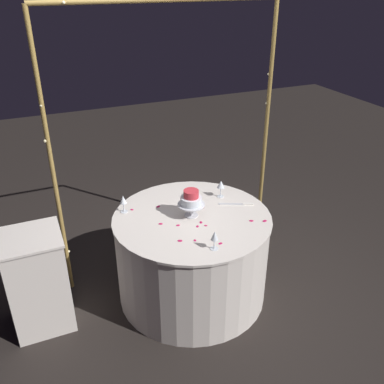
{
  "coord_description": "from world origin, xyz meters",
  "views": [
    {
      "loc": [
        -1.15,
        -2.68,
        2.54
      ],
      "look_at": [
        0.0,
        0.0,
        1.01
      ],
      "focal_mm": 39.39,
      "sensor_mm": 36.0,
      "label": 1
    }
  ],
  "objects_px": {
    "decorative_arch": "(168,111)",
    "wine_glass_1": "(123,200)",
    "main_table": "(192,256)",
    "wine_glass_0": "(215,237)",
    "wine_glass_2": "(221,185)",
    "cake_knife": "(238,204)",
    "side_table": "(38,281)",
    "tiered_cake": "(191,200)"
  },
  "relations": [
    {
      "from": "decorative_arch",
      "to": "wine_glass_1",
      "type": "bearing_deg",
      "value": -156.54
    },
    {
      "from": "main_table",
      "to": "wine_glass_0",
      "type": "bearing_deg",
      "value": -93.72
    },
    {
      "from": "wine_glass_2",
      "to": "cake_knife",
      "type": "xyz_separation_m",
      "value": [
        0.07,
        -0.19,
        -0.11
      ]
    },
    {
      "from": "side_table",
      "to": "cake_knife",
      "type": "relative_size",
      "value": 2.99
    },
    {
      "from": "wine_glass_0",
      "to": "cake_knife",
      "type": "xyz_separation_m",
      "value": [
        0.47,
        0.5,
        -0.1
      ]
    },
    {
      "from": "wine_glass_2",
      "to": "cake_knife",
      "type": "bearing_deg",
      "value": -68.26
    },
    {
      "from": "wine_glass_1",
      "to": "cake_knife",
      "type": "height_order",
      "value": "wine_glass_1"
    },
    {
      "from": "decorative_arch",
      "to": "wine_glass_1",
      "type": "xyz_separation_m",
      "value": [
        -0.48,
        -0.21,
        -0.63
      ]
    },
    {
      "from": "wine_glass_0",
      "to": "wine_glass_2",
      "type": "height_order",
      "value": "wine_glass_2"
    },
    {
      "from": "wine_glass_1",
      "to": "wine_glass_2",
      "type": "distance_m",
      "value": 0.85
    },
    {
      "from": "side_table",
      "to": "cake_knife",
      "type": "bearing_deg",
      "value": -4.26
    },
    {
      "from": "decorative_arch",
      "to": "main_table",
      "type": "xyz_separation_m",
      "value": [
        0.0,
        -0.5,
        -1.13
      ]
    },
    {
      "from": "tiered_cake",
      "to": "wine_glass_1",
      "type": "relative_size",
      "value": 1.53
    },
    {
      "from": "decorative_arch",
      "to": "wine_glass_2",
      "type": "relative_size",
      "value": 15.37
    },
    {
      "from": "decorative_arch",
      "to": "cake_knife",
      "type": "height_order",
      "value": "decorative_arch"
    },
    {
      "from": "decorative_arch",
      "to": "wine_glass_1",
      "type": "distance_m",
      "value": 0.82
    },
    {
      "from": "tiered_cake",
      "to": "cake_knife",
      "type": "bearing_deg",
      "value": 1.56
    },
    {
      "from": "tiered_cake",
      "to": "cake_knife",
      "type": "height_order",
      "value": "tiered_cake"
    },
    {
      "from": "wine_glass_1",
      "to": "cake_knife",
      "type": "bearing_deg",
      "value": -15.92
    },
    {
      "from": "side_table",
      "to": "wine_glass_1",
      "type": "height_order",
      "value": "wine_glass_1"
    },
    {
      "from": "wine_glass_2",
      "to": "main_table",
      "type": "bearing_deg",
      "value": -149.42
    },
    {
      "from": "decorative_arch",
      "to": "tiered_cake",
      "type": "bearing_deg",
      "value": -90.51
    },
    {
      "from": "side_table",
      "to": "wine_glass_2",
      "type": "height_order",
      "value": "wine_glass_2"
    },
    {
      "from": "decorative_arch",
      "to": "tiered_cake",
      "type": "height_order",
      "value": "decorative_arch"
    },
    {
      "from": "side_table",
      "to": "tiered_cake",
      "type": "height_order",
      "value": "tiered_cake"
    },
    {
      "from": "main_table",
      "to": "cake_knife",
      "type": "relative_size",
      "value": 4.69
    },
    {
      "from": "side_table",
      "to": "wine_glass_2",
      "type": "relative_size",
      "value": 5.32
    },
    {
      "from": "decorative_arch",
      "to": "wine_glass_0",
      "type": "bearing_deg",
      "value": -91.8
    },
    {
      "from": "side_table",
      "to": "cake_knife",
      "type": "xyz_separation_m",
      "value": [
        1.67,
        -0.12,
        0.38
      ]
    },
    {
      "from": "wine_glass_2",
      "to": "cake_knife",
      "type": "height_order",
      "value": "wine_glass_2"
    },
    {
      "from": "side_table",
      "to": "tiered_cake",
      "type": "bearing_deg",
      "value": -6.35
    },
    {
      "from": "tiered_cake",
      "to": "cake_knife",
      "type": "distance_m",
      "value": 0.47
    },
    {
      "from": "decorative_arch",
      "to": "wine_glass_0",
      "type": "xyz_separation_m",
      "value": [
        -0.03,
        -0.98,
        -0.63
      ]
    },
    {
      "from": "cake_knife",
      "to": "wine_glass_1",
      "type": "bearing_deg",
      "value": 164.08
    },
    {
      "from": "decorative_arch",
      "to": "side_table",
      "type": "bearing_deg",
      "value": -164.24
    },
    {
      "from": "main_table",
      "to": "wine_glass_2",
      "type": "distance_m",
      "value": 0.66
    },
    {
      "from": "side_table",
      "to": "wine_glass_1",
      "type": "bearing_deg",
      "value": 10.46
    },
    {
      "from": "wine_glass_1",
      "to": "wine_glass_2",
      "type": "height_order",
      "value": "wine_glass_2"
    },
    {
      "from": "cake_knife",
      "to": "decorative_arch",
      "type": "bearing_deg",
      "value": 132.93
    },
    {
      "from": "main_table",
      "to": "cake_knife",
      "type": "distance_m",
      "value": 0.59
    },
    {
      "from": "tiered_cake",
      "to": "wine_glass_0",
      "type": "xyz_separation_m",
      "value": [
        -0.03,
        -0.49,
        -0.04
      ]
    },
    {
      "from": "side_table",
      "to": "tiered_cake",
      "type": "relative_size",
      "value": 3.58
    }
  ]
}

